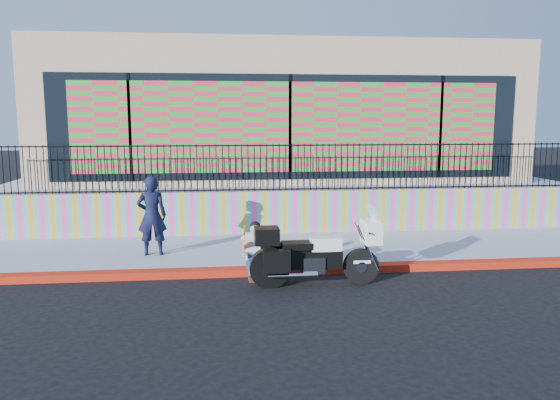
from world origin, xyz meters
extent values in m
plane|color=black|center=(0.00, 0.00, 0.00)|extent=(90.00, 90.00, 0.00)
cube|color=#B61C0D|center=(0.00, 0.00, 0.07)|extent=(16.00, 0.30, 0.15)
cube|color=#979FB5|center=(0.00, 1.65, 0.07)|extent=(16.00, 3.00, 0.15)
cube|color=#FF43A2|center=(0.00, 3.25, 0.70)|extent=(16.00, 0.20, 1.10)
cube|color=#979FB5|center=(0.00, 8.35, 0.62)|extent=(16.00, 10.00, 1.25)
cube|color=tan|center=(0.00, 8.15, 3.25)|extent=(14.00, 8.00, 4.00)
cube|color=black|center=(0.00, 4.13, 2.85)|extent=(12.60, 0.04, 2.80)
cube|color=#D32F48|center=(0.00, 4.10, 2.85)|extent=(11.48, 0.02, 2.40)
cylinder|color=black|center=(0.72, -0.80, 0.33)|extent=(0.67, 0.14, 0.67)
cylinder|color=black|center=(-1.00, -0.80, 0.33)|extent=(0.67, 0.14, 0.67)
cube|color=black|center=(-0.14, -0.80, 0.51)|extent=(0.96, 0.28, 0.35)
cube|color=silver|center=(-0.19, -0.80, 0.41)|extent=(0.41, 0.35, 0.30)
cube|color=white|center=(0.04, -0.80, 0.79)|extent=(0.56, 0.32, 0.24)
cube|color=black|center=(-0.50, -0.80, 0.77)|extent=(0.56, 0.35, 0.12)
cube|color=white|center=(0.91, -0.80, 0.99)|extent=(0.30, 0.53, 0.43)
cube|color=silver|center=(0.95, -0.80, 1.32)|extent=(0.19, 0.47, 0.34)
cube|color=black|center=(-1.05, -0.80, 0.96)|extent=(0.45, 0.43, 0.30)
cube|color=black|center=(-0.90, -1.10, 0.56)|extent=(0.49, 0.18, 0.41)
cube|color=black|center=(-0.90, -0.49, 0.56)|extent=(0.49, 0.18, 0.41)
cube|color=white|center=(0.72, -0.80, 0.44)|extent=(0.32, 0.16, 0.06)
imported|color=black|center=(-3.36, 1.27, 1.01)|extent=(0.66, 0.46, 1.72)
cube|color=navy|center=(-1.21, 0.02, 0.24)|extent=(0.36, 0.28, 0.18)
cube|color=silver|center=(-1.21, -0.02, 0.59)|extent=(0.38, 0.27, 0.54)
sphere|color=tan|center=(-1.21, -0.06, 0.95)|extent=(0.21, 0.21, 0.21)
cube|color=#472814|center=(-1.31, -0.42, 0.05)|extent=(0.11, 0.26, 0.10)
cube|color=#472814|center=(-1.11, -0.42, 0.05)|extent=(0.11, 0.26, 0.10)
camera|label=1|loc=(-1.87, -10.52, 3.09)|focal=35.00mm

